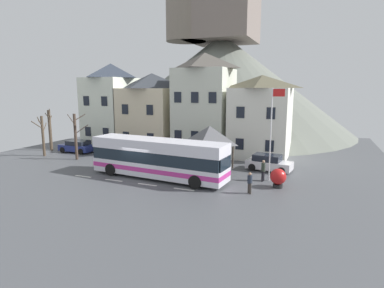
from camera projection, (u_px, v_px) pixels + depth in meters
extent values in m
cube|color=#4B4D52|center=(139.00, 178.00, 25.39)|extent=(40.00, 60.00, 0.06)
cube|color=silver|center=(83.00, 176.00, 25.85)|extent=(1.60, 0.20, 0.01)
cube|color=silver|center=(114.00, 180.00, 24.74)|extent=(1.60, 0.20, 0.01)
cube|color=silver|center=(147.00, 185.00, 23.63)|extent=(1.60, 0.20, 0.01)
cube|color=silver|center=(184.00, 189.00, 22.51)|extent=(1.60, 0.20, 0.01)
cube|color=silver|center=(113.00, 112.00, 39.98)|extent=(5.15, 6.43, 8.38)
pyramid|color=#2D3440|center=(111.00, 71.00, 39.10)|extent=(5.15, 6.43, 1.75)
cube|color=black|center=(88.00, 131.00, 37.88)|extent=(0.80, 0.06, 1.10)
cube|color=black|center=(106.00, 133.00, 36.92)|extent=(0.80, 0.06, 1.10)
cube|color=black|center=(86.00, 101.00, 37.24)|extent=(0.80, 0.06, 1.10)
cube|color=black|center=(104.00, 101.00, 36.29)|extent=(0.80, 0.06, 1.10)
cube|color=beige|center=(153.00, 118.00, 38.18)|extent=(6.33, 6.85, 7.11)
pyramid|color=#2F3339|center=(152.00, 81.00, 37.41)|extent=(6.33, 6.85, 1.75)
cube|color=black|center=(126.00, 136.00, 35.94)|extent=(0.80, 0.06, 1.10)
cube|color=black|center=(150.00, 138.00, 34.77)|extent=(0.80, 0.06, 1.10)
cube|color=black|center=(125.00, 109.00, 35.40)|extent=(0.80, 0.06, 1.10)
cube|color=black|center=(150.00, 110.00, 34.23)|extent=(0.80, 0.06, 1.10)
cube|color=beige|center=(204.00, 111.00, 34.98)|extent=(5.70, 5.79, 9.19)
pyramid|color=#48433E|center=(205.00, 61.00, 34.04)|extent=(5.70, 5.79, 1.69)
cube|color=black|center=(178.00, 135.00, 33.44)|extent=(0.80, 0.06, 1.10)
cube|color=black|center=(195.00, 136.00, 32.73)|extent=(0.80, 0.06, 1.10)
cube|color=black|center=(212.00, 137.00, 32.03)|extent=(0.80, 0.06, 1.10)
cube|color=black|center=(178.00, 97.00, 32.74)|extent=(0.80, 0.06, 1.10)
cube|color=black|center=(195.00, 97.00, 32.04)|extent=(0.80, 0.06, 1.10)
cube|color=black|center=(212.00, 98.00, 31.33)|extent=(0.80, 0.06, 1.10)
cube|color=silver|center=(261.00, 123.00, 33.08)|extent=(5.78, 6.27, 7.14)
pyramid|color=#504C3A|center=(262.00, 82.00, 32.34)|extent=(5.78, 6.27, 1.31)
cube|color=black|center=(240.00, 144.00, 31.05)|extent=(0.80, 0.06, 1.10)
cube|color=black|center=(269.00, 146.00, 29.98)|extent=(0.80, 0.06, 1.10)
cube|color=black|center=(240.00, 112.00, 30.51)|extent=(0.80, 0.06, 1.10)
cube|color=black|center=(271.00, 113.00, 29.44)|extent=(0.80, 0.06, 1.10)
cone|color=slate|center=(221.00, 84.00, 51.60)|extent=(41.26, 41.26, 15.65)
cube|color=slate|center=(222.00, 17.00, 49.79)|extent=(10.23, 10.23, 7.66)
cylinder|color=slate|center=(186.00, 10.00, 49.21)|extent=(6.36, 6.36, 9.43)
cube|color=silver|center=(158.00, 168.00, 25.25)|extent=(11.56, 3.34, 1.09)
cube|color=#BF338C|center=(158.00, 168.00, 25.24)|extent=(11.58, 3.36, 0.36)
cube|color=#19232D|center=(158.00, 156.00, 25.07)|extent=(11.46, 3.29, 0.92)
cube|color=silver|center=(158.00, 145.00, 24.92)|extent=(11.56, 3.34, 0.86)
cube|color=#19232D|center=(225.00, 164.00, 22.52)|extent=(0.23, 2.02, 0.88)
cylinder|color=black|center=(208.00, 174.00, 24.58)|extent=(1.02, 0.36, 1.00)
cylinder|color=black|center=(195.00, 182.00, 22.56)|extent=(1.02, 0.36, 1.00)
cylinder|color=black|center=(128.00, 164.00, 28.04)|extent=(1.02, 0.36, 1.00)
cylinder|color=black|center=(111.00, 170.00, 26.01)|extent=(1.02, 0.36, 1.00)
cylinder|color=#473D33|center=(198.00, 153.00, 29.44)|extent=(0.14, 0.14, 2.40)
cylinder|color=#473D33|center=(233.00, 155.00, 28.21)|extent=(0.14, 0.14, 2.40)
cylinder|color=#473D33|center=(184.00, 160.00, 26.43)|extent=(0.14, 0.14, 2.40)
cylinder|color=#473D33|center=(222.00, 163.00, 25.20)|extent=(0.14, 0.14, 2.40)
pyramid|color=#535357|center=(210.00, 135.00, 26.98)|extent=(3.60, 3.60, 1.56)
cube|color=silver|center=(269.00, 165.00, 27.56)|extent=(4.03, 2.21, 0.69)
cube|color=#1E232D|center=(267.00, 158.00, 27.55)|extent=(2.48, 1.80, 0.54)
cylinder|color=black|center=(286.00, 167.00, 27.67)|extent=(0.66, 0.28, 0.64)
cylinder|color=black|center=(281.00, 171.00, 26.28)|extent=(0.66, 0.28, 0.64)
cylinder|color=black|center=(258.00, 163.00, 28.91)|extent=(0.66, 0.28, 0.64)
cylinder|color=black|center=(252.00, 167.00, 27.53)|extent=(0.66, 0.28, 0.64)
cube|color=navy|center=(77.00, 148.00, 35.60)|extent=(3.90, 1.84, 0.67)
cube|color=#1E232D|center=(78.00, 143.00, 35.43)|extent=(2.34, 1.62, 0.48)
cylinder|color=black|center=(63.00, 150.00, 35.31)|extent=(0.64, 0.20, 0.64)
cylinder|color=black|center=(74.00, 147.00, 36.91)|extent=(0.64, 0.20, 0.64)
cylinder|color=black|center=(81.00, 152.00, 34.37)|extent=(0.64, 0.20, 0.64)
cylinder|color=black|center=(92.00, 149.00, 35.96)|extent=(0.64, 0.20, 0.64)
cube|color=navy|center=(118.00, 151.00, 33.79)|extent=(4.30, 2.00, 0.60)
cube|color=#1E232D|center=(116.00, 146.00, 33.76)|extent=(2.60, 1.71, 0.53)
cylinder|color=black|center=(134.00, 152.00, 34.16)|extent=(0.65, 0.23, 0.64)
cylinder|color=black|center=(125.00, 155.00, 32.54)|extent=(0.65, 0.23, 0.64)
cylinder|color=black|center=(112.00, 150.00, 35.09)|extent=(0.65, 0.23, 0.64)
cylinder|color=black|center=(102.00, 153.00, 33.47)|extent=(0.65, 0.23, 0.64)
cylinder|color=#38332D|center=(249.00, 188.00, 21.64)|extent=(0.14, 0.14, 0.79)
cylinder|color=#38332D|center=(250.00, 188.00, 21.46)|extent=(0.14, 0.14, 0.79)
cylinder|color=#232B38|center=(250.00, 179.00, 21.44)|extent=(0.33, 0.33, 0.55)
sphere|color=#9E7A60|center=(250.00, 174.00, 21.37)|extent=(0.21, 0.21, 0.21)
cylinder|color=black|center=(262.00, 176.00, 24.39)|extent=(0.16, 0.16, 0.80)
cylinder|color=black|center=(263.00, 176.00, 24.54)|extent=(0.16, 0.16, 0.80)
cylinder|color=#2D382D|center=(263.00, 167.00, 24.35)|extent=(0.31, 0.31, 0.68)
sphere|color=#9E7A60|center=(264.00, 162.00, 24.27)|extent=(0.23, 0.23, 0.23)
cube|color=#33473D|center=(195.00, 160.00, 29.86)|extent=(1.70, 0.45, 0.08)
cube|color=#33473D|center=(196.00, 157.00, 30.02)|extent=(1.70, 0.06, 0.40)
cube|color=#2D2D33|center=(187.00, 161.00, 30.18)|extent=(0.08, 0.36, 0.45)
cube|color=#2D2D33|center=(203.00, 163.00, 29.61)|extent=(0.08, 0.36, 0.45)
cylinder|color=silver|center=(271.00, 135.00, 24.07)|extent=(0.10, 0.10, 7.14)
cube|color=red|center=(279.00, 93.00, 23.35)|extent=(0.90, 0.03, 0.56)
cylinder|color=black|center=(278.00, 186.00, 22.91)|extent=(0.69, 0.69, 0.25)
sphere|color=#B21919|center=(278.00, 177.00, 22.79)|extent=(1.15, 1.15, 1.15)
cylinder|color=#47382D|center=(76.00, 137.00, 31.61)|extent=(0.28, 0.28, 4.62)
cylinder|color=#47382D|center=(82.00, 129.00, 31.50)|extent=(1.25, 0.62, 0.93)
cylinder|color=#47382D|center=(80.00, 117.00, 31.47)|extent=(0.81, 0.82, 0.66)
cylinder|color=#47382D|center=(71.00, 120.00, 31.05)|extent=(0.31, 0.74, 1.10)
cylinder|color=#47382D|center=(75.00, 128.00, 31.20)|extent=(0.57, 0.50, 0.75)
cylinder|color=#47382D|center=(75.00, 129.00, 31.21)|extent=(0.42, 0.51, 0.94)
cylinder|color=brown|center=(50.00, 130.00, 36.32)|extent=(0.34, 0.34, 4.66)
cylinder|color=brown|center=(50.00, 119.00, 36.33)|extent=(0.19, 0.55, 0.80)
cylinder|color=brown|center=(47.00, 116.00, 35.65)|extent=(0.35, 0.81, 0.72)
cylinder|color=brown|center=(49.00, 118.00, 35.43)|extent=(1.15, 1.02, 0.79)
cylinder|color=brown|center=(49.00, 112.00, 35.39)|extent=(1.07, 0.89, 0.77)
cylinder|color=brown|center=(48.00, 118.00, 36.34)|extent=(0.67, 0.42, 0.68)
cylinder|color=brown|center=(43.00, 136.00, 33.30)|extent=(0.26, 0.26, 4.26)
cylinder|color=brown|center=(45.00, 128.00, 33.56)|extent=(0.34, 0.87, 1.07)
cylinder|color=brown|center=(40.00, 122.00, 32.69)|extent=(0.27, 0.77, 1.17)
cylinder|color=brown|center=(40.00, 123.00, 32.69)|extent=(0.34, 0.75, 0.70)
cylinder|color=brown|center=(37.00, 125.00, 32.49)|extent=(0.11, 1.35, 0.94)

